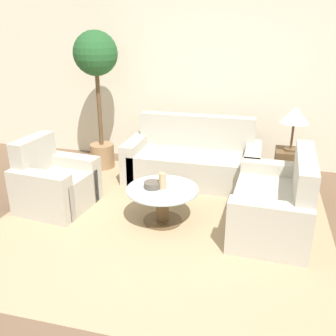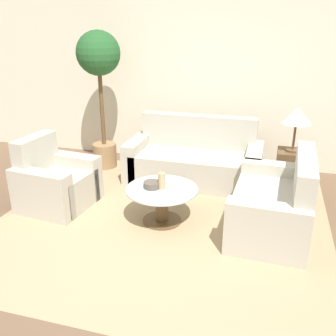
{
  "view_description": "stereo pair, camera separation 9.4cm",
  "coord_description": "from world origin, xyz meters",
  "px_view_note": "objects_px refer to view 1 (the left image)",
  "views": [
    {
      "loc": [
        1.03,
        -2.79,
        2.11
      ],
      "look_at": [
        0.05,
        1.03,
        0.55
      ],
      "focal_mm": 40.0,
      "sensor_mm": 36.0,
      "label": 1
    },
    {
      "loc": [
        1.12,
        -2.77,
        2.11
      ],
      "look_at": [
        0.05,
        1.03,
        0.55
      ],
      "focal_mm": 40.0,
      "sensor_mm": 36.0,
      "label": 2
    }
  ],
  "objects_px": {
    "loveseat": "(278,205)",
    "coffee_table": "(162,200)",
    "table_lamp": "(295,116)",
    "potted_plant": "(97,72)",
    "bowl": "(152,185)",
    "sofa_main": "(193,161)",
    "book_stack": "(161,181)",
    "armchair": "(53,185)",
    "vase": "(162,181)"
  },
  "relations": [
    {
      "from": "sofa_main",
      "to": "potted_plant",
      "type": "bearing_deg",
      "value": 174.75
    },
    {
      "from": "sofa_main",
      "to": "coffee_table",
      "type": "relative_size",
      "value": 2.31
    },
    {
      "from": "bowl",
      "to": "potted_plant",
      "type": "bearing_deg",
      "value": 130.89
    },
    {
      "from": "sofa_main",
      "to": "vase",
      "type": "distance_m",
      "value": 1.29
    },
    {
      "from": "sofa_main",
      "to": "vase",
      "type": "relative_size",
      "value": 10.12
    },
    {
      "from": "coffee_table",
      "to": "potted_plant",
      "type": "bearing_deg",
      "value": 133.51
    },
    {
      "from": "armchair",
      "to": "vase",
      "type": "relative_size",
      "value": 4.92
    },
    {
      "from": "armchair",
      "to": "table_lamp",
      "type": "xyz_separation_m",
      "value": [
        2.75,
        1.19,
        0.73
      ]
    },
    {
      "from": "armchair",
      "to": "bowl",
      "type": "height_order",
      "value": "armchair"
    },
    {
      "from": "potted_plant",
      "to": "table_lamp",
      "type": "bearing_deg",
      "value": -3.4
    },
    {
      "from": "loveseat",
      "to": "coffee_table",
      "type": "height_order",
      "value": "loveseat"
    },
    {
      "from": "sofa_main",
      "to": "table_lamp",
      "type": "bearing_deg",
      "value": -1.33
    },
    {
      "from": "coffee_table",
      "to": "potted_plant",
      "type": "xyz_separation_m",
      "value": [
        -1.33,
        1.4,
        1.17
      ]
    },
    {
      "from": "table_lamp",
      "to": "vase",
      "type": "height_order",
      "value": "table_lamp"
    },
    {
      "from": "loveseat",
      "to": "bowl",
      "type": "distance_m",
      "value": 1.36
    },
    {
      "from": "loveseat",
      "to": "bowl",
      "type": "xyz_separation_m",
      "value": [
        -1.34,
        -0.17,
        0.16
      ]
    },
    {
      "from": "sofa_main",
      "to": "book_stack",
      "type": "xyz_separation_m",
      "value": [
        -0.15,
        -1.13,
        0.14
      ]
    },
    {
      "from": "armchair",
      "to": "loveseat",
      "type": "height_order",
      "value": "loveseat"
    },
    {
      "from": "book_stack",
      "to": "armchair",
      "type": "bearing_deg",
      "value": -172.71
    },
    {
      "from": "potted_plant",
      "to": "bowl",
      "type": "xyz_separation_m",
      "value": [
        1.22,
        -1.41,
        -1.0
      ]
    },
    {
      "from": "sofa_main",
      "to": "vase",
      "type": "height_order",
      "value": "sofa_main"
    },
    {
      "from": "armchair",
      "to": "bowl",
      "type": "distance_m",
      "value": 1.27
    },
    {
      "from": "loveseat",
      "to": "table_lamp",
      "type": "bearing_deg",
      "value": 174.7
    },
    {
      "from": "coffee_table",
      "to": "bowl",
      "type": "relative_size",
      "value": 4.25
    },
    {
      "from": "table_lamp",
      "to": "coffee_table",
      "type": "bearing_deg",
      "value": -137.97
    },
    {
      "from": "sofa_main",
      "to": "bowl",
      "type": "relative_size",
      "value": 9.82
    },
    {
      "from": "coffee_table",
      "to": "armchair",
      "type": "bearing_deg",
      "value": 177.9
    },
    {
      "from": "sofa_main",
      "to": "armchair",
      "type": "distance_m",
      "value": 1.91
    },
    {
      "from": "coffee_table",
      "to": "bowl",
      "type": "bearing_deg",
      "value": -176.14
    },
    {
      "from": "table_lamp",
      "to": "potted_plant",
      "type": "height_order",
      "value": "potted_plant"
    },
    {
      "from": "vase",
      "to": "bowl",
      "type": "bearing_deg",
      "value": -176.15
    },
    {
      "from": "coffee_table",
      "to": "vase",
      "type": "bearing_deg",
      "value": 1.53
    },
    {
      "from": "table_lamp",
      "to": "bowl",
      "type": "relative_size",
      "value": 3.05
    },
    {
      "from": "armchair",
      "to": "bowl",
      "type": "bearing_deg",
      "value": -86.65
    },
    {
      "from": "table_lamp",
      "to": "armchair",
      "type": "bearing_deg",
      "value": -156.55
    },
    {
      "from": "sofa_main",
      "to": "book_stack",
      "type": "relative_size",
      "value": 10.03
    },
    {
      "from": "table_lamp",
      "to": "book_stack",
      "type": "bearing_deg",
      "value": -142.34
    },
    {
      "from": "potted_plant",
      "to": "book_stack",
      "type": "distance_m",
      "value": 2.06
    },
    {
      "from": "bowl",
      "to": "book_stack",
      "type": "bearing_deg",
      "value": 67.44
    },
    {
      "from": "vase",
      "to": "bowl",
      "type": "height_order",
      "value": "vase"
    },
    {
      "from": "armchair",
      "to": "potted_plant",
      "type": "height_order",
      "value": "potted_plant"
    },
    {
      "from": "sofa_main",
      "to": "bowl",
      "type": "distance_m",
      "value": 1.31
    },
    {
      "from": "coffee_table",
      "to": "table_lamp",
      "type": "distance_m",
      "value": 2.0
    },
    {
      "from": "loveseat",
      "to": "coffee_table",
      "type": "bearing_deg",
      "value": -80.17
    },
    {
      "from": "loveseat",
      "to": "book_stack",
      "type": "xyz_separation_m",
      "value": [
        -1.28,
        -0.02,
        0.14
      ]
    },
    {
      "from": "coffee_table",
      "to": "potted_plant",
      "type": "relative_size",
      "value": 0.4
    },
    {
      "from": "coffee_table",
      "to": "vase",
      "type": "xyz_separation_m",
      "value": [
        0.0,
        0.0,
        0.23
      ]
    },
    {
      "from": "table_lamp",
      "to": "vase",
      "type": "bearing_deg",
      "value": -137.96
    },
    {
      "from": "potted_plant",
      "to": "bowl",
      "type": "distance_m",
      "value": 2.11
    },
    {
      "from": "bowl",
      "to": "loveseat",
      "type": "bearing_deg",
      "value": 7.07
    }
  ]
}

